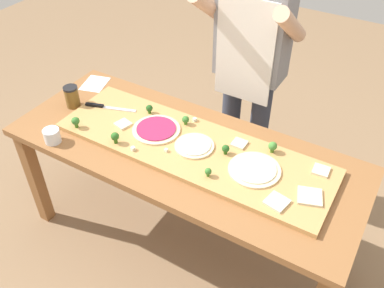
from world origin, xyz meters
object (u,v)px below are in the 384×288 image
object	(u,v)px
broccoli_floret_center_left	(115,137)
broccoli_floret_front_right	(226,149)
chefs_knife	(103,106)
broccoli_floret_center_right	(186,120)
pizza_slice_near_left	(239,143)
pizza_whole_cheese_artichoke	(254,169)
cheese_crumble_a	(195,120)
broccoli_floret_back_mid	(208,172)
pizza_slice_far_right	(123,124)
cheese_crumble_b	(133,149)
pizza_slice_far_left	(277,202)
broccoli_floret_front_mid	(149,109)
pizza_slice_near_right	(321,170)
recipe_note	(95,84)
pizza_slice_center	(310,196)
pizza_whole_white_garlic	(194,146)
prep_table	(184,161)
pizza_whole_beet_magenta	(156,129)
sauce_jar	(72,97)
flour_cup	(52,136)
cheese_crumble_c	(166,150)
broccoli_floret_front_left	(273,146)
broccoli_floret_back_left	(76,121)
cook_center	(250,60)

from	to	relation	value
broccoli_floret_center_left	broccoli_floret_front_right	bearing A→B (deg)	22.04
chefs_knife	broccoli_floret_center_right	size ratio (longest dim) A/B	5.77
pizza_slice_near_left	pizza_whole_cheese_artichoke	bearing A→B (deg)	-43.34
cheese_crumble_a	broccoli_floret_back_mid	bearing A→B (deg)	-51.32
pizza_whole_cheese_artichoke	pizza_slice_far_right	distance (m)	0.77
cheese_crumble_b	pizza_slice_far_left	bearing A→B (deg)	2.84
broccoli_floret_center_right	broccoli_floret_front_mid	world-z (taller)	broccoli_floret_front_mid
pizza_slice_near_right	recipe_note	bearing A→B (deg)	176.81
pizza_slice_far_left	broccoli_floret_center_right	xyz separation A→B (m)	(-0.65, 0.29, 0.02)
pizza_slice_near_left	pizza_slice_far_left	world-z (taller)	same
pizza_slice_center	cheese_crumble_b	size ratio (longest dim) A/B	5.51
pizza_whole_white_garlic	cheese_crumble_a	world-z (taller)	cheese_crumble_a
prep_table	pizza_whole_beet_magenta	size ratio (longest dim) A/B	7.25
sauce_jar	pizza_slice_center	bearing A→B (deg)	-0.91
cheese_crumble_a	sauce_jar	bearing A→B (deg)	-163.73
broccoli_floret_back_mid	pizza_slice_near_left	bearing A→B (deg)	84.77
flour_cup	pizza_slice_far_left	bearing A→B (deg)	8.33
chefs_knife	pizza_slice_far_left	bearing A→B (deg)	-8.94
cheese_crumble_b	broccoli_floret_front_right	bearing A→B (deg)	27.36
pizza_slice_far_right	broccoli_floret_center_right	bearing A→B (deg)	31.93
pizza_slice_center	recipe_note	size ratio (longest dim) A/B	0.59
pizza_whole_white_garlic	pizza_slice_far_left	xyz separation A→B (m)	(0.51, -0.15, -0.00)
pizza_slice_near_left	cheese_crumble_b	xyz separation A→B (m)	(-0.45, -0.32, 0.00)
pizza_slice_near_right	pizza_slice_center	bearing A→B (deg)	-87.52
pizza_slice_near_left	broccoli_floret_center_left	xyz separation A→B (m)	(-0.56, -0.32, 0.03)
pizza_slice_far_right	pizza_slice_near_left	distance (m)	0.64
broccoli_floret_back_mid	cheese_crumble_c	bearing A→B (deg)	169.95
flour_cup	pizza_slice_near_right	bearing A→B (deg)	19.97
pizza_slice_far_right	pizza_slice_near_right	distance (m)	1.06
prep_table	broccoli_floret_center_left	distance (m)	0.39
chefs_knife	broccoli_floret_front_left	bearing A→B (deg)	7.57
pizza_whole_beet_magenta	broccoli_floret_back_left	bearing A→B (deg)	-153.07
sauce_jar	recipe_note	distance (m)	0.27
pizza_whole_cheese_artichoke	pizza_slice_near_right	world-z (taller)	pizza_whole_cheese_artichoke
recipe_note	broccoli_floret_front_left	bearing A→B (deg)	-3.23
flour_cup	cook_center	size ratio (longest dim) A/B	0.05
pizza_whole_cheese_artichoke	broccoli_floret_front_right	bearing A→B (deg)	167.94
broccoli_floret_front_mid	broccoli_floret_front_right	size ratio (longest dim) A/B	0.99
chefs_knife	broccoli_floret_center_left	bearing A→B (deg)	-39.30
broccoli_floret_front_left	cheese_crumble_b	world-z (taller)	broccoli_floret_front_left
prep_table	sauce_jar	size ratio (longest dim) A/B	14.54
pizza_whole_white_garlic	broccoli_floret_front_mid	size ratio (longest dim) A/B	3.89
recipe_note	pizza_slice_far_right	bearing A→B (deg)	-31.75
prep_table	broccoli_floret_center_right	distance (m)	0.23
pizza_whole_beet_magenta	pizza_whole_cheese_artichoke	bearing A→B (deg)	-1.70
pizza_slice_far_right	broccoli_floret_back_left	xyz separation A→B (m)	(-0.21, -0.15, 0.03)
broccoli_floret_front_mid	broccoli_floret_back_left	xyz separation A→B (m)	(-0.27, -0.31, 0.01)
pizza_whole_beet_magenta	broccoli_floret_front_right	xyz separation A→B (m)	(0.41, 0.02, 0.02)
pizza_whole_beet_magenta	flour_cup	world-z (taller)	flour_cup
pizza_slice_center	pizza_whole_white_garlic	bearing A→B (deg)	176.44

